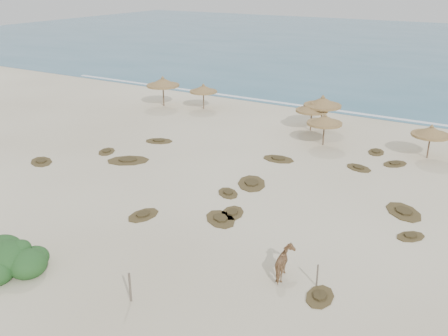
% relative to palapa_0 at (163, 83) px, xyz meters
% --- Properties ---
extents(ground, '(160.00, 160.00, 0.00)m').
position_rel_palapa_0_xyz_m(ground, '(16.39, -18.94, -2.34)').
color(ground, beige).
rests_on(ground, ground).
extents(ocean, '(200.00, 100.00, 0.01)m').
position_rel_palapa_0_xyz_m(ocean, '(16.39, 56.06, -2.33)').
color(ocean, '#285F7A').
rests_on(ocean, ground).
extents(foam_line, '(70.00, 0.60, 0.01)m').
position_rel_palapa_0_xyz_m(foam_line, '(16.39, 7.06, -2.33)').
color(foam_line, silver).
rests_on(foam_line, ground).
extents(palapa_0, '(3.26, 3.26, 3.01)m').
position_rel_palapa_0_xyz_m(palapa_0, '(0.00, 0.00, 0.00)').
color(palapa_0, brown).
rests_on(palapa_0, ground).
extents(palapa_1, '(3.33, 3.33, 2.50)m').
position_rel_palapa_0_xyz_m(palapa_1, '(4.01, 1.11, -0.40)').
color(palapa_1, brown).
rests_on(palapa_1, ground).
extents(palapa_2, '(3.57, 3.57, 2.53)m').
position_rel_palapa_0_xyz_m(palapa_2, '(15.65, -0.26, -0.38)').
color(palapa_2, brown).
rests_on(palapa_2, ground).
extents(palapa_3, '(3.82, 3.82, 2.96)m').
position_rel_palapa_0_xyz_m(palapa_3, '(16.24, 0.62, -0.04)').
color(palapa_3, brown).
rests_on(palapa_3, ground).
extents(palapa_4, '(3.32, 3.32, 2.53)m').
position_rel_palapa_0_xyz_m(palapa_4, '(17.89, -3.31, -0.37)').
color(palapa_4, brown).
rests_on(palapa_4, ground).
extents(palapa_5, '(3.51, 3.51, 2.51)m').
position_rel_palapa_0_xyz_m(palapa_5, '(25.34, -2.20, -0.39)').
color(palapa_5, brown).
rests_on(palapa_5, ground).
extents(horse, '(1.14, 1.75, 1.36)m').
position_rel_palapa_0_xyz_m(horse, '(22.79, -21.28, -1.65)').
color(horse, '#9B6D46').
rests_on(horse, ground).
extents(fence_post_near, '(0.12, 0.12, 1.31)m').
position_rel_palapa_0_xyz_m(fence_post_near, '(18.16, -26.02, -1.68)').
color(fence_post_near, '#6B5E50').
rests_on(fence_post_near, ground).
extents(fence_post_far, '(0.08, 0.08, 1.05)m').
position_rel_palapa_0_xyz_m(fence_post_far, '(24.26, -21.16, -1.81)').
color(fence_post_far, '#6B5E50').
rests_on(fence_post_far, ground).
extents(bush, '(3.60, 3.17, 1.61)m').
position_rel_palapa_0_xyz_m(bush, '(11.99, -27.07, -1.81)').
color(bush, '#295825').
rests_on(bush, ground).
extents(scrub_0, '(2.59, 2.32, 0.16)m').
position_rel_palapa_0_xyz_m(scrub_0, '(2.23, -17.06, -2.29)').
color(scrub_0, brown).
rests_on(scrub_0, ground).
extents(scrub_1, '(3.54, 3.26, 0.16)m').
position_rel_palapa_0_xyz_m(scrub_1, '(7.29, -13.74, -2.29)').
color(scrub_1, brown).
rests_on(scrub_1, ground).
extents(scrub_2, '(2.03, 1.98, 0.16)m').
position_rel_palapa_0_xyz_m(scrub_2, '(16.21, -14.93, -2.29)').
color(scrub_2, brown).
rests_on(scrub_2, ground).
extents(scrub_3, '(2.82, 3.19, 0.16)m').
position_rel_palapa_0_xyz_m(scrub_3, '(16.74, -12.88, -2.29)').
color(scrub_3, brown).
rests_on(scrub_3, ground).
extents(scrub_4, '(1.76, 1.86, 0.16)m').
position_rel_palapa_0_xyz_m(scrub_4, '(26.80, -14.75, -2.29)').
color(scrub_4, brown).
rests_on(scrub_4, ground).
extents(scrub_5, '(2.95, 3.05, 0.16)m').
position_rel_palapa_0_xyz_m(scrub_5, '(25.88, -12.09, -2.29)').
color(scrub_5, brown).
rests_on(scrub_5, ground).
extents(scrub_6, '(2.55, 2.14, 0.16)m').
position_rel_palapa_0_xyz_m(scrub_6, '(6.49, -9.16, -2.29)').
color(scrub_6, brown).
rests_on(scrub_6, ground).
extents(scrub_7, '(2.23, 1.90, 0.16)m').
position_rel_palapa_0_xyz_m(scrub_7, '(21.74, -6.78, -2.29)').
color(scrub_7, brown).
rests_on(scrub_7, ground).
extents(scrub_8, '(1.85, 2.11, 0.16)m').
position_rel_palapa_0_xyz_m(scrub_8, '(4.69, -13.14, -2.29)').
color(scrub_8, brown).
rests_on(scrub_8, ground).
extents(scrub_9, '(2.68, 2.57, 0.16)m').
position_rel_palapa_0_xyz_m(scrub_9, '(17.58, -18.05, -2.29)').
color(scrub_9, brown).
rests_on(scrub_9, ground).
extents(scrub_10, '(2.02, 2.22, 0.16)m').
position_rel_palapa_0_xyz_m(scrub_10, '(23.68, -4.73, -2.29)').
color(scrub_10, brown).
rests_on(scrub_10, ground).
extents(scrub_11, '(1.50, 2.11, 0.16)m').
position_rel_palapa_0_xyz_m(scrub_11, '(13.70, -19.83, -2.29)').
color(scrub_11, brown).
rests_on(scrub_11, ground).
extents(scrub_12, '(1.28, 1.82, 0.16)m').
position_rel_palapa_0_xyz_m(scrub_12, '(24.67, -21.86, -2.29)').
color(scrub_12, brown).
rests_on(scrub_12, ground).
extents(scrub_13, '(2.33, 1.54, 0.16)m').
position_rel_palapa_0_xyz_m(scrub_13, '(16.31, -8.01, -2.29)').
color(scrub_13, brown).
rests_on(scrub_13, ground).
extents(scrub_14, '(1.43, 1.93, 0.16)m').
position_rel_palapa_0_xyz_m(scrub_14, '(21.90, -2.96, -2.29)').
color(scrub_14, brown).
rests_on(scrub_14, ground).
extents(scrub_15, '(1.70, 2.14, 0.16)m').
position_rel_palapa_0_xyz_m(scrub_15, '(17.77, -17.11, -2.29)').
color(scrub_15, brown).
rests_on(scrub_15, ground).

